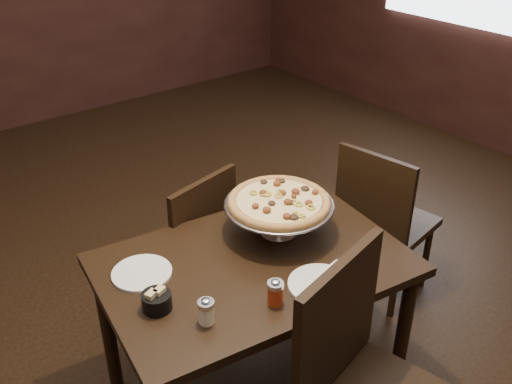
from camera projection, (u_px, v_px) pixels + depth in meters
room at (255, 69)px, 1.80m from camera, size 6.04×7.04×2.84m
dining_table at (254, 281)px, 2.15m from camera, size 1.20×0.89×0.69m
pizza_stand at (279, 202)px, 2.19m from camera, size 0.43×0.43×0.18m
parmesan_shaker at (206, 311)px, 1.80m from camera, size 0.05×0.05×0.09m
pepper_flake_shaker at (275, 292)px, 1.88m from camera, size 0.06×0.06×0.10m
packet_caddy at (157, 301)px, 1.86m from camera, size 0.10×0.10×0.08m
napkin_stack at (341, 276)px, 2.01m from camera, size 0.15×0.15×0.01m
plate_left at (142, 273)px, 2.03m from camera, size 0.21×0.21×0.01m
plate_near at (321, 285)px, 1.97m from camera, size 0.23×0.23×0.01m
serving_spatula at (289, 213)px, 2.13m from camera, size 0.15×0.15×0.02m
chair_far at (189, 245)px, 2.61m from camera, size 0.46×0.46×0.83m
chair_side at (382, 218)px, 2.78m from camera, size 0.46×0.46×0.85m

